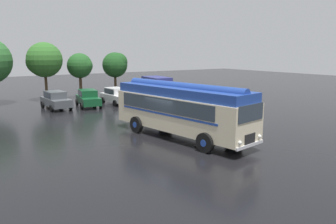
{
  "coord_description": "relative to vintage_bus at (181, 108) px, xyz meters",
  "views": [
    {
      "loc": [
        -11.18,
        -16.78,
        5.37
      ],
      "look_at": [
        0.46,
        1.05,
        1.4
      ],
      "focal_mm": 35.0,
      "sensor_mm": 36.0,
      "label": 1
    }
  ],
  "objects": [
    {
      "name": "ground_plane",
      "position": [
        -0.46,
        0.46,
        -1.89
      ],
      "size": [
        120.0,
        120.0,
        0.0
      ],
      "primitive_type": "plane",
      "color": "black"
    },
    {
      "name": "vintage_bus",
      "position": [
        0.0,
        0.0,
        0.0
      ],
      "size": [
        4.16,
        10.36,
        3.49
      ],
      "color": "beige",
      "rests_on": "ground"
    },
    {
      "name": "car_near_left",
      "position": [
        -3.85,
        14.94,
        -1.05
      ],
      "size": [
        2.19,
        4.31,
        1.66
      ],
      "color": "#4C5156",
      "rests_on": "ground"
    },
    {
      "name": "car_mid_left",
      "position": [
        -0.88,
        14.48,
        -1.05
      ],
      "size": [
        2.4,
        4.4,
        1.66
      ],
      "color": "#144C28",
      "rests_on": "ground"
    },
    {
      "name": "car_mid_right",
      "position": [
        2.13,
        14.56,
        -1.05
      ],
      "size": [
        2.21,
        4.32,
        1.66
      ],
      "color": "silver",
      "rests_on": "ground"
    },
    {
      "name": "car_far_right",
      "position": [
        4.89,
        15.06,
        -1.05
      ],
      "size": [
        2.39,
        4.39,
        1.66
      ],
      "color": "silver",
      "rests_on": "ground"
    },
    {
      "name": "box_van",
      "position": [
        7.48,
        14.69,
        -0.53
      ],
      "size": [
        2.63,
        5.88,
        2.5
      ],
      "color": "navy",
      "rests_on": "ground"
    },
    {
      "name": "tree_centre",
      "position": [
        -3.43,
        20.95,
        2.48
      ],
      "size": [
        3.79,
        3.78,
        6.33
      ],
      "color": "#4C3823",
      "rests_on": "ground"
    },
    {
      "name": "tree_right_of_centre",
      "position": [
        0.6,
        20.67,
        1.81
      ],
      "size": [
        2.85,
        2.85,
        5.15
      ],
      "color": "#4C3823",
      "rests_on": "ground"
    },
    {
      "name": "tree_far_right",
      "position": [
        4.9,
        20.58,
        1.92
      ],
      "size": [
        3.02,
        3.02,
        5.24
      ],
      "color": "#4C3823",
      "rests_on": "ground"
    },
    {
      "name": "traffic_cone",
      "position": [
        4.04,
        -1.95,
        -1.62
      ],
      "size": [
        0.36,
        0.36,
        0.55
      ],
      "primitive_type": "cone",
      "color": "orange",
      "rests_on": "ground"
    }
  ]
}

